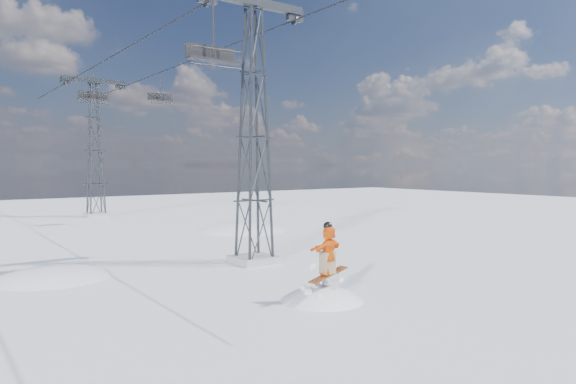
% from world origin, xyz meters
% --- Properties ---
extents(ground, '(120.00, 120.00, 0.00)m').
position_xyz_m(ground, '(0.00, 0.00, 0.00)').
color(ground, white).
rests_on(ground, ground).
extents(lift_tower_near, '(5.20, 1.80, 11.43)m').
position_xyz_m(lift_tower_near, '(0.80, 8.00, 5.47)').
color(lift_tower_near, '#999999').
rests_on(lift_tower_near, ground).
extents(lift_tower_far, '(5.20, 1.80, 11.43)m').
position_xyz_m(lift_tower_far, '(0.80, 33.00, 5.47)').
color(lift_tower_far, '#999999').
rests_on(lift_tower_far, ground).
extents(haul_cables, '(4.46, 51.00, 0.06)m').
position_xyz_m(haul_cables, '(0.80, 19.50, 10.85)').
color(haul_cables, black).
rests_on(haul_cables, ground).
extents(snowboarder_jump, '(4.40, 4.40, 6.49)m').
position_xyz_m(snowboarder_jump, '(-0.74, 1.42, -1.65)').
color(snowboarder_jump, white).
rests_on(snowboarder_jump, ground).
extents(lift_chair_near, '(2.19, 0.63, 2.72)m').
position_xyz_m(lift_chair_near, '(-1.40, 7.54, 8.68)').
color(lift_chair_near, black).
rests_on(lift_chair_near, ground).
extents(lift_chair_mid, '(1.80, 0.52, 2.24)m').
position_xyz_m(lift_chair_mid, '(3.00, 24.07, 9.06)').
color(lift_chair_mid, black).
rests_on(lift_chair_mid, ground).
extents(lift_chair_far, '(1.96, 0.56, 2.43)m').
position_xyz_m(lift_chair_far, '(-1.40, 24.94, 8.90)').
color(lift_chair_far, black).
rests_on(lift_chair_far, ground).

